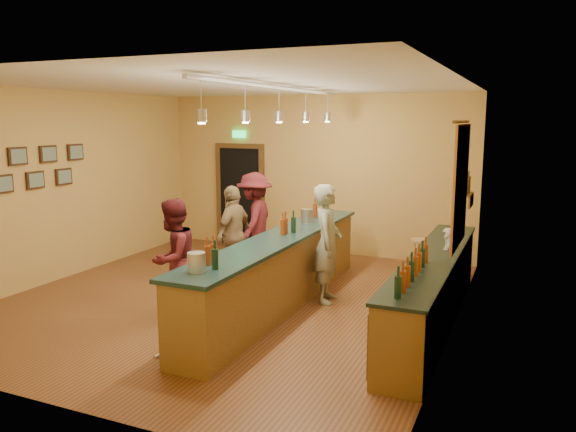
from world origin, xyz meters
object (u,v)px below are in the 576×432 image
at_px(bartender, 327,244).
at_px(customer_a, 173,259).
at_px(customer_c, 255,222).
at_px(bar_stool, 421,248).
at_px(customer_b, 234,235).
at_px(tasting_bar, 279,266).
at_px(back_counter, 433,289).

distance_m(bartender, customer_a, 2.27).
distance_m(customer_c, bar_stool, 2.96).
bearing_deg(customer_b, tasting_bar, 58.06).
bearing_deg(customer_c, back_counter, 56.48).
relative_size(bartender, customer_c, 1.00).
relative_size(bartender, customer_b, 1.08).
bearing_deg(back_counter, customer_a, -160.63).
distance_m(customer_a, customer_b, 1.80).
xyz_separation_m(customer_c, bar_stool, (2.89, 0.50, -0.33)).
bearing_deg(bartender, bar_stool, -44.79).
relative_size(customer_a, customer_c, 0.93).
xyz_separation_m(back_counter, customer_b, (-3.37, 0.63, 0.34)).
bearing_deg(back_counter, tasting_bar, -175.22).
relative_size(customer_b, bar_stool, 2.32).
bearing_deg(tasting_bar, customer_b, 145.80).
relative_size(customer_a, bar_stool, 2.34).
bearing_deg(customer_c, customer_b, -5.54).
xyz_separation_m(customer_b, customer_c, (-0.06, 0.89, 0.07)).
height_order(bartender, customer_a, bartender).
height_order(back_counter, tasting_bar, tasting_bar).
bearing_deg(bar_stool, customer_c, -170.19).
xyz_separation_m(back_counter, customer_a, (-3.31, -1.16, 0.34)).
height_order(tasting_bar, bartender, bartender).
bearing_deg(bar_stool, back_counter, -75.18).
bearing_deg(customer_b, customer_a, 3.94).
xyz_separation_m(tasting_bar, bar_stool, (1.63, 2.20, -0.04)).
distance_m(back_counter, customer_a, 3.53).
distance_m(back_counter, bartender, 1.70).
xyz_separation_m(tasting_bar, customer_a, (-1.15, -0.98, 0.22)).
distance_m(customer_b, bar_stool, 3.16).
relative_size(customer_c, bar_stool, 2.51).
xyz_separation_m(customer_a, bar_stool, (2.78, 3.19, -0.27)).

